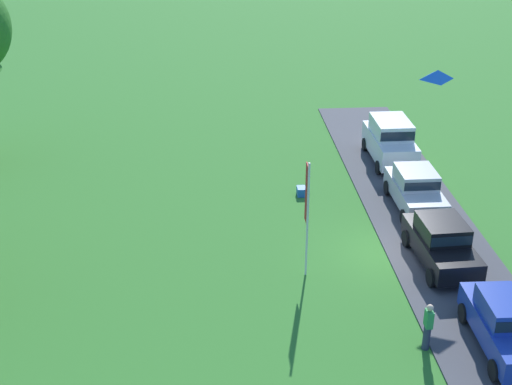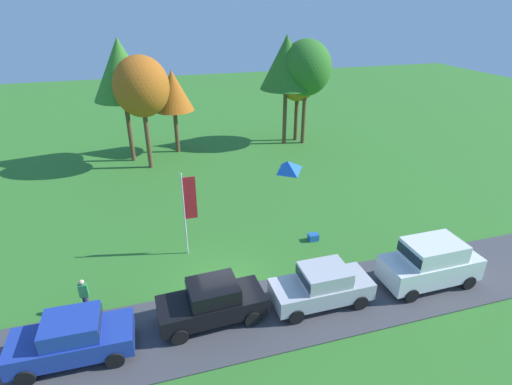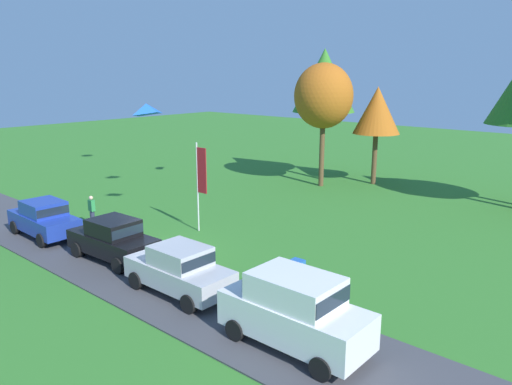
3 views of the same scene
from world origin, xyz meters
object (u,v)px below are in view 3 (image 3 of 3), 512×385
car_sedan_mid_row (180,268)px  car_suv_far_end (295,308)px  car_sedan_by_flagpole (113,238)px  tree_right_of_center (324,81)px  tree_far_right (377,111)px  tree_left_of_center (324,96)px  car_sedan_near_entrance (44,218)px  kite_diamond_high_right (146,109)px  person_watching_sky (92,211)px  flag_banner (200,176)px  cooler_box (298,264)px

car_sedan_mid_row → car_suv_far_end: car_suv_far_end is taller
car_sedan_by_flagpole → car_sedan_mid_row: (4.83, -0.33, 0.00)m
tree_right_of_center → tree_far_right: bearing=16.1°
tree_left_of_center → car_sedan_near_entrance: bearing=-101.2°
kite_diamond_high_right → tree_left_of_center: bearing=104.0°
tree_right_of_center → person_watching_sky: bearing=-97.0°
flag_banner → kite_diamond_high_right: size_ratio=4.58×
tree_right_of_center → tree_left_of_center: size_ratio=1.12×
car_suv_far_end → tree_far_right: size_ratio=0.65×
car_suv_far_end → tree_far_right: 24.26m
car_sedan_by_flagpole → person_watching_sky: (-5.14, 2.04, -0.16)m
tree_far_right → kite_diamond_high_right: tree_far_right is taller
car_suv_far_end → person_watching_sky: (-15.41, 2.54, -0.42)m
cooler_box → person_watching_sky: bearing=-167.9°
car_suv_far_end → tree_right_of_center: tree_right_of_center is taller
car_sedan_near_entrance → tree_far_right: tree_far_right is taller
car_suv_far_end → flag_banner: bearing=150.8°
car_sedan_near_entrance → tree_far_right: (6.30, 22.03, 4.33)m
cooler_box → car_suv_far_end: bearing=-54.3°
car_suv_far_end → tree_far_right: bearing=112.9°
car_sedan_near_entrance → cooler_box: 13.01m
car_sedan_near_entrance → kite_diamond_high_right: bearing=2.3°
tree_left_of_center → kite_diamond_high_right: tree_left_of_center is taller
person_watching_sky → tree_right_of_center: 19.65m
tree_left_of_center → kite_diamond_high_right: (4.64, -18.57, 0.33)m
car_sedan_mid_row → tree_far_right: bearing=100.0°
car_sedan_near_entrance → tree_left_of_center: bearing=78.8°
car_sedan_by_flagpole → flag_banner: flag_banner is taller
car_suv_far_end → car_sedan_mid_row: bearing=178.2°
kite_diamond_high_right → car_sedan_by_flagpole: bearing=177.1°
car_sedan_by_flagpole → kite_diamond_high_right: 6.49m
car_sedan_near_entrance → flag_banner: bearing=48.1°
car_sedan_mid_row → cooler_box: bearing=69.9°
car_sedan_near_entrance → flag_banner: size_ratio=0.96×
car_sedan_mid_row → person_watching_sky: size_ratio=2.58×
car_sedan_mid_row → tree_left_of_center: tree_left_of_center is taller
car_sedan_near_entrance → person_watching_sky: (0.19, 2.53, -0.16)m
tree_right_of_center → tree_far_right: (3.87, 1.11, -2.07)m
kite_diamond_high_right → tree_far_right: bearing=95.5°
tree_far_right → cooler_box: 18.62m
car_suv_far_end → tree_left_of_center: 22.89m
car_suv_far_end → tree_right_of_center: bearing=122.2°
cooler_box → tree_far_right: bearing=108.4°
person_watching_sky → flag_banner: 6.34m
flag_banner → person_watching_sky: bearing=-146.9°
flag_banner → cooler_box: flag_banner is taller
tree_far_right → tree_left_of_center: bearing=-129.1°
car_sedan_near_entrance → tree_far_right: 23.31m
car_sedan_by_flagpole → car_sedan_mid_row: 4.84m
car_sedan_by_flagpole → person_watching_sky: 5.54m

